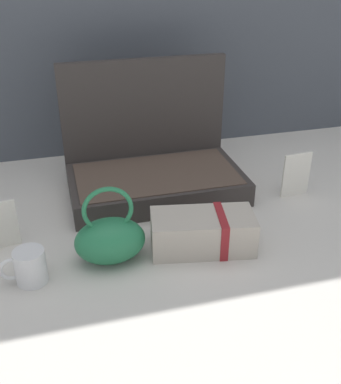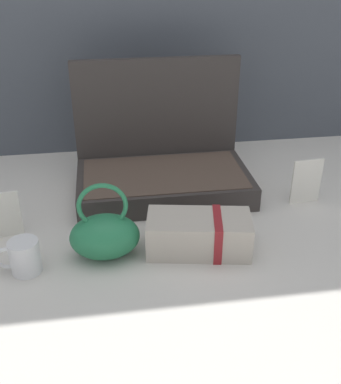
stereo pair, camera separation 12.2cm
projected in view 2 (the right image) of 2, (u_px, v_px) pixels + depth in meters
ground_plane at (166, 225)px, 1.29m from camera, size 6.00×6.00×0.00m
open_suitcase at (162, 163)px, 1.45m from camera, size 0.52×0.31×0.38m
teal_pouch_handbag at (105, 235)px, 1.14m from camera, size 0.17×0.12×0.20m
cream_toiletry_bag at (200, 234)px, 1.17m from camera, size 0.28×0.17×0.10m
coffee_mug at (24, 257)px, 1.10m from camera, size 0.11×0.07×0.08m
info_card_left at (306, 181)px, 1.37m from camera, size 0.09×0.01×0.14m
poster_card_right at (3, 215)px, 1.22m from camera, size 0.09×0.02×0.13m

